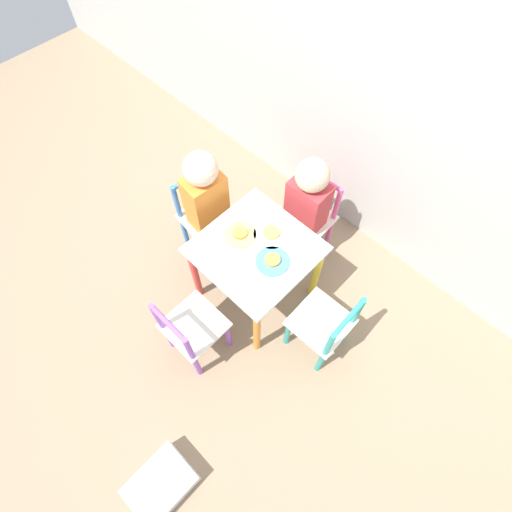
# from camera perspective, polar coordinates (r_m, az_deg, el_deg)

# --- Properties ---
(ground_plane) EXTENTS (6.00, 6.00, 0.00)m
(ground_plane) POSITION_cam_1_polar(r_m,az_deg,el_deg) (2.29, 0.00, -5.15)
(ground_plane) COLOR #8C755B
(kids_table) EXTENTS (0.52, 0.52, 0.48)m
(kids_table) POSITION_cam_1_polar(r_m,az_deg,el_deg) (1.94, 0.00, -0.19)
(kids_table) COLOR silver
(kids_table) RESTS_ON ground_plane
(chair_pink) EXTENTS (0.27, 0.27, 0.52)m
(chair_pink) POSITION_cam_1_polar(r_m,az_deg,el_deg) (2.26, 7.53, 5.36)
(chair_pink) COLOR silver
(chair_pink) RESTS_ON ground_plane
(chair_blue) EXTENTS (0.28, 0.28, 0.52)m
(chair_blue) POSITION_cam_1_polar(r_m,az_deg,el_deg) (2.26, -7.29, 5.52)
(chair_blue) COLOR silver
(chair_blue) RESTS_ON ground_plane
(chair_teal) EXTENTS (0.27, 0.27, 0.52)m
(chair_teal) POSITION_cam_1_polar(r_m,az_deg,el_deg) (1.97, 9.72, -9.87)
(chair_teal) COLOR silver
(chair_teal) RESTS_ON ground_plane
(chair_purple) EXTENTS (0.26, 0.26, 0.52)m
(chair_purple) POSITION_cam_1_polar(r_m,az_deg,el_deg) (1.96, -9.20, -10.43)
(chair_purple) COLOR silver
(chair_purple) RESTS_ON ground_plane
(child_back) EXTENTS (0.21, 0.22, 0.73)m
(child_back) POSITION_cam_1_polar(r_m,az_deg,el_deg) (2.07, 7.10, 7.38)
(child_back) COLOR #38383D
(child_back) RESTS_ON ground_plane
(child_left) EXTENTS (0.22, 0.21, 0.77)m
(child_left) POSITION_cam_1_polar(r_m,az_deg,el_deg) (2.06, -6.95, 7.89)
(child_left) COLOR #38383D
(child_left) RESTS_ON ground_plane
(plate_back) EXTENTS (0.17, 0.17, 0.03)m
(plate_back) POSITION_cam_1_polar(r_m,az_deg,el_deg) (1.90, 2.22, 3.20)
(plate_back) COLOR white
(plate_back) RESTS_ON kids_table
(plate_left) EXTENTS (0.16, 0.16, 0.03)m
(plate_left) POSITION_cam_1_polar(r_m,az_deg,el_deg) (1.90, -2.28, 3.15)
(plate_left) COLOR #EADB66
(plate_left) RESTS_ON kids_table
(plate_right) EXTENTS (0.16, 0.16, 0.03)m
(plate_right) POSITION_cam_1_polar(r_m,az_deg,el_deg) (1.82, 2.37, -0.72)
(plate_right) COLOR #4C9EE0
(plate_right) RESTS_ON kids_table
(storage_bin) EXTENTS (0.21, 0.27, 0.11)m
(storage_bin) POSITION_cam_1_polar(r_m,az_deg,el_deg) (2.07, -13.39, -29.18)
(storage_bin) COLOR silver
(storage_bin) RESTS_ON ground_plane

